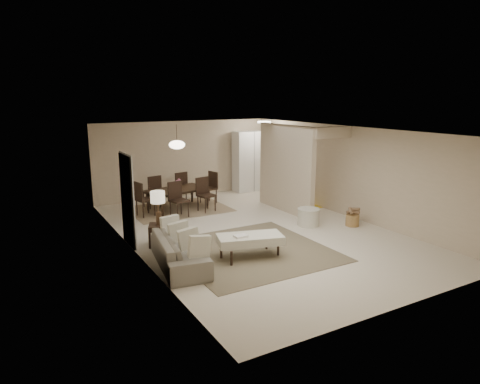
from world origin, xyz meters
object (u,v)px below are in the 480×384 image
pantry_cabinet (250,161)px  wicker_basket (352,220)px  sofa (179,251)px  dining_table (179,199)px  side_table (159,235)px  round_pouf (308,217)px  ottoman_bench (250,240)px

pantry_cabinet → wicker_basket: 5.09m
sofa → dining_table: size_ratio=1.17×
side_table → round_pouf: 3.89m
pantry_cabinet → side_table: bearing=-140.2°
ottoman_bench → round_pouf: size_ratio=2.54×
ottoman_bench → side_table: 2.15m
side_table → sofa: bearing=-92.1°
sofa → side_table: (0.05, 1.34, -0.06)m
round_pouf → ottoman_bench: bearing=-154.6°
side_table → dining_table: bearing=60.4°
round_pouf → pantry_cabinet: bearing=78.7°
sofa → round_pouf: (3.92, 0.88, -0.08)m
ottoman_bench → round_pouf: 2.74m
ottoman_bench → round_pouf: ottoman_bench is taller
ottoman_bench → dining_table: dining_table is taller
ottoman_bench → dining_table: size_ratio=0.83×
dining_table → round_pouf: bearing=-66.3°
side_table → wicker_basket: (4.84, -1.05, -0.10)m
side_table → dining_table: 3.15m
side_table → dining_table: (1.55, 2.74, 0.06)m
wicker_basket → ottoman_bench: bearing=-170.3°
ottoman_bench → dining_table: (0.16, 4.38, -0.08)m
ottoman_bench → sofa: bearing=-175.5°
pantry_cabinet → ottoman_bench: bearing=-121.0°
round_pouf → wicker_basket: size_ratio=1.65×
ottoman_bench → round_pouf: bearing=41.7°
side_table → pantry_cabinet: bearing=39.8°
sofa → wicker_basket: size_ratio=5.89×
round_pouf → dining_table: size_ratio=0.33×
pantry_cabinet → wicker_basket: size_ratio=6.03×
side_table → dining_table: size_ratio=0.28×
pantry_cabinet → side_table: size_ratio=4.32×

